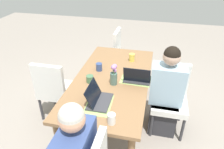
{
  "coord_description": "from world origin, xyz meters",
  "views": [
    {
      "loc": [
        -2.17,
        -0.49,
        2.11
      ],
      "look_at": [
        0.0,
        0.0,
        0.78
      ],
      "focal_mm": 33.69,
      "sensor_mm": 36.0,
      "label": 1
    }
  ],
  "objects_px": {
    "coffee_mug_centre_right": "(132,57)",
    "coffee_mug_near_right": "(112,119)",
    "chair_near_left_near": "(170,95)",
    "chair_far_left_far": "(54,88)",
    "person_near_left_near": "(165,96)",
    "dining_table": "(112,83)",
    "chair_head_right_right_near": "(123,52)",
    "laptop_head_left_left_mid": "(98,99)",
    "flower_vase": "(114,75)",
    "laptop_near_left_near": "(137,78)",
    "coffee_mug_centre_left": "(90,79)",
    "coffee_mug_near_left": "(99,67)"
  },
  "relations": [
    {
      "from": "chair_near_left_near",
      "to": "coffee_mug_near_right",
      "type": "xyz_separation_m",
      "value": [
        -0.89,
        0.57,
        0.28
      ]
    },
    {
      "from": "chair_near_left_near",
      "to": "chair_head_right_right_near",
      "type": "height_order",
      "value": "same"
    },
    {
      "from": "chair_head_right_right_near",
      "to": "flower_vase",
      "type": "distance_m",
      "value": 1.44
    },
    {
      "from": "chair_head_right_right_near",
      "to": "coffee_mug_near_right",
      "type": "distance_m",
      "value": 2.07
    },
    {
      "from": "coffee_mug_near_right",
      "to": "flower_vase",
      "type": "bearing_deg",
      "value": 10.68
    },
    {
      "from": "chair_head_right_right_near",
      "to": "laptop_near_left_near",
      "type": "height_order",
      "value": "laptop_near_left_near"
    },
    {
      "from": "person_near_left_near",
      "to": "coffee_mug_near_right",
      "type": "relative_size",
      "value": 11.44
    },
    {
      "from": "chair_far_left_far",
      "to": "laptop_near_left_near",
      "type": "height_order",
      "value": "laptop_near_left_near"
    },
    {
      "from": "dining_table",
      "to": "laptop_near_left_near",
      "type": "relative_size",
      "value": 5.64
    },
    {
      "from": "laptop_near_left_near",
      "to": "coffee_mug_near_left",
      "type": "height_order",
      "value": "laptop_near_left_near"
    },
    {
      "from": "chair_near_left_near",
      "to": "coffee_mug_centre_right",
      "type": "distance_m",
      "value": 0.74
    },
    {
      "from": "laptop_head_left_left_mid",
      "to": "flower_vase",
      "type": "bearing_deg",
      "value": -12.74
    },
    {
      "from": "dining_table",
      "to": "coffee_mug_near_right",
      "type": "height_order",
      "value": "coffee_mug_near_right"
    },
    {
      "from": "dining_table",
      "to": "chair_head_right_right_near",
      "type": "xyz_separation_m",
      "value": [
        1.26,
        0.08,
        -0.15
      ]
    },
    {
      "from": "chair_far_left_far",
      "to": "coffee_mug_centre_left",
      "type": "xyz_separation_m",
      "value": [
        -0.09,
        -0.55,
        0.27
      ]
    },
    {
      "from": "coffee_mug_centre_right",
      "to": "chair_near_left_near",
      "type": "bearing_deg",
      "value": -124.78
    },
    {
      "from": "chair_head_right_right_near",
      "to": "laptop_head_left_left_mid",
      "type": "distance_m",
      "value": 1.79
    },
    {
      "from": "laptop_near_left_near",
      "to": "coffee_mug_near_left",
      "type": "relative_size",
      "value": 3.18
    },
    {
      "from": "laptop_head_left_left_mid",
      "to": "coffee_mug_centre_right",
      "type": "height_order",
      "value": "laptop_head_left_left_mid"
    },
    {
      "from": "laptop_near_left_near",
      "to": "coffee_mug_centre_right",
      "type": "xyz_separation_m",
      "value": [
        0.52,
        0.14,
        0.01
      ]
    },
    {
      "from": "chair_near_left_near",
      "to": "chair_far_left_far",
      "type": "distance_m",
      "value": 1.53
    },
    {
      "from": "coffee_mug_near_right",
      "to": "coffee_mug_near_left",
      "type": "bearing_deg",
      "value": 22.41
    },
    {
      "from": "chair_near_left_near",
      "to": "person_near_left_near",
      "type": "distance_m",
      "value": 0.1
    },
    {
      "from": "chair_head_right_right_near",
      "to": "flower_vase",
      "type": "bearing_deg",
      "value": -174.65
    },
    {
      "from": "dining_table",
      "to": "coffee_mug_centre_left",
      "type": "bearing_deg",
      "value": 121.62
    },
    {
      "from": "coffee_mug_near_right",
      "to": "chair_far_left_far",
      "type": "bearing_deg",
      "value": 53.28
    },
    {
      "from": "chair_far_left_far",
      "to": "coffee_mug_near_left",
      "type": "relative_size",
      "value": 8.95
    },
    {
      "from": "dining_table",
      "to": "laptop_near_left_near",
      "type": "height_order",
      "value": "laptop_near_left_near"
    },
    {
      "from": "laptop_near_left_near",
      "to": "chair_near_left_near",
      "type": "bearing_deg",
      "value": -73.12
    },
    {
      "from": "person_near_left_near",
      "to": "coffee_mug_near_right",
      "type": "height_order",
      "value": "person_near_left_near"
    },
    {
      "from": "coffee_mug_near_left",
      "to": "coffee_mug_centre_left",
      "type": "relative_size",
      "value": 1.15
    },
    {
      "from": "coffee_mug_centre_right",
      "to": "coffee_mug_near_right",
      "type": "bearing_deg",
      "value": 179.94
    },
    {
      "from": "coffee_mug_near_left",
      "to": "coffee_mug_centre_left",
      "type": "xyz_separation_m",
      "value": [
        -0.3,
        0.03,
        -0.01
      ]
    },
    {
      "from": "person_near_left_near",
      "to": "chair_head_right_right_near",
      "type": "xyz_separation_m",
      "value": [
        1.21,
        0.76,
        -0.03
      ]
    },
    {
      "from": "coffee_mug_near_right",
      "to": "laptop_head_left_left_mid",
      "type": "bearing_deg",
      "value": 37.81
    },
    {
      "from": "chair_near_left_near",
      "to": "laptop_near_left_near",
      "type": "relative_size",
      "value": 2.81
    },
    {
      "from": "person_near_left_near",
      "to": "dining_table",
      "type": "bearing_deg",
      "value": 94.11
    },
    {
      "from": "chair_far_left_far",
      "to": "coffee_mug_near_right",
      "type": "height_order",
      "value": "chair_far_left_far"
    },
    {
      "from": "laptop_near_left_near",
      "to": "coffee_mug_centre_left",
      "type": "height_order",
      "value": "laptop_near_left_near"
    },
    {
      "from": "coffee_mug_near_left",
      "to": "coffee_mug_near_right",
      "type": "xyz_separation_m",
      "value": [
        -0.92,
        -0.38,
        0.0
      ]
    },
    {
      "from": "coffee_mug_near_right",
      "to": "coffee_mug_centre_right",
      "type": "distance_m",
      "value": 1.29
    },
    {
      "from": "chair_near_left_near",
      "to": "person_near_left_near",
      "type": "xyz_separation_m",
      "value": [
        -0.07,
        0.06,
        0.03
      ]
    },
    {
      "from": "person_near_left_near",
      "to": "coffee_mug_centre_left",
      "type": "distance_m",
      "value": 0.97
    },
    {
      "from": "chair_head_right_right_near",
      "to": "laptop_head_left_left_mid",
      "type": "xyz_separation_m",
      "value": [
        -1.76,
        -0.04,
        0.27
      ]
    },
    {
      "from": "coffee_mug_centre_left",
      "to": "coffee_mug_centre_right",
      "type": "height_order",
      "value": "coffee_mug_centre_right"
    },
    {
      "from": "chair_near_left_near",
      "to": "coffee_mug_centre_right",
      "type": "height_order",
      "value": "chair_near_left_near"
    },
    {
      "from": "chair_near_left_near",
      "to": "flower_vase",
      "type": "bearing_deg",
      "value": 109.91
    },
    {
      "from": "coffee_mug_near_left",
      "to": "chair_far_left_far",
      "type": "bearing_deg",
      "value": 109.45
    },
    {
      "from": "dining_table",
      "to": "chair_far_left_far",
      "type": "height_order",
      "value": "chair_far_left_far"
    },
    {
      "from": "chair_head_right_right_near",
      "to": "coffee_mug_centre_left",
      "type": "xyz_separation_m",
      "value": [
        -1.41,
        0.16,
        0.27
      ]
    }
  ]
}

